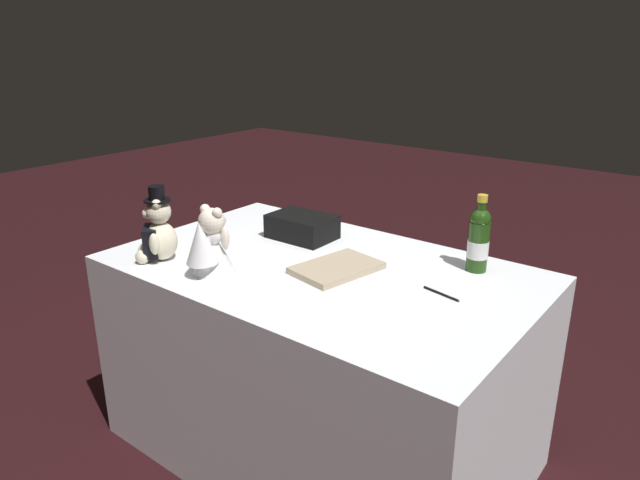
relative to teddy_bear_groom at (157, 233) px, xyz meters
name	(u,v)px	position (x,y,z in m)	size (l,w,h in m)	color
ground_plane	(320,446)	(-0.51, -0.31, -0.89)	(12.00, 12.00, 0.00)	black
reception_table	(320,361)	(-0.51, -0.31, -0.49)	(1.51, 0.93, 0.78)	white
teddy_bear_groom	(157,233)	(0.00, 0.00, 0.00)	(0.16, 0.15, 0.28)	beige
teddy_bear_bride	(210,244)	(-0.25, -0.03, 0.01)	(0.15, 0.19, 0.24)	white
champagne_bottle	(479,239)	(-0.97, -0.62, 0.01)	(0.07, 0.07, 0.27)	#204212
signing_pen	(442,294)	(-0.97, -0.36, -0.10)	(0.14, 0.04, 0.01)	black
gift_case_black	(302,227)	(-0.26, -0.51, -0.05)	(0.26, 0.19, 0.10)	black
guestbook	(337,268)	(-0.58, -0.31, -0.09)	(0.20, 0.30, 0.02)	tan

